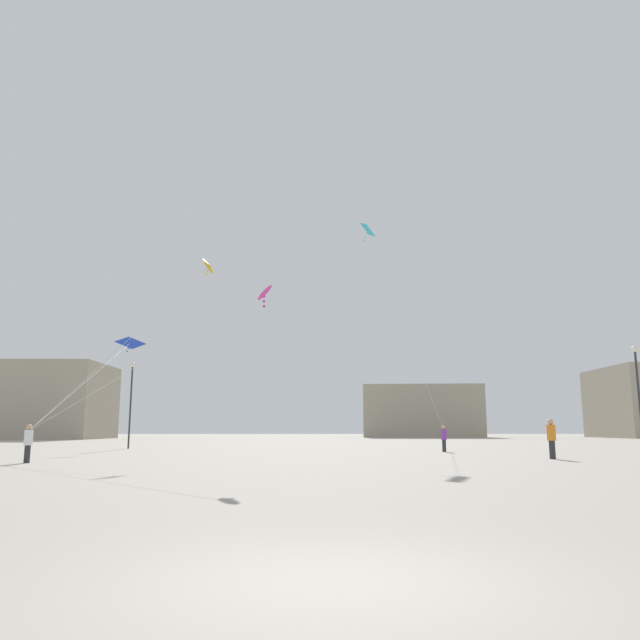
% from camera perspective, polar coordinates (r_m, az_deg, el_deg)
% --- Properties ---
extents(ground_plane, '(300.00, 300.00, 0.00)m').
position_cam_1_polar(ground_plane, '(6.07, 1.27, -23.48)').
color(ground_plane, '#9E9689').
extents(person_in_orange, '(0.40, 0.40, 1.84)m').
position_cam_1_polar(person_in_orange, '(30.92, 20.78, -10.16)').
color(person_in_orange, '#2D2D33').
rests_on(person_in_orange, ground_plane).
extents(person_in_purple, '(0.34, 0.34, 1.57)m').
position_cam_1_polar(person_in_purple, '(38.52, 11.48, -10.68)').
color(person_in_purple, '#2D2D33').
rests_on(person_in_purple, ground_plane).
extents(person_in_white, '(0.34, 0.34, 1.57)m').
position_cam_1_polar(person_in_white, '(28.42, -25.57, -10.20)').
color(person_in_white, '#2D2D33').
rests_on(person_in_white, ground_plane).
extents(kite_magenta_diamond, '(10.26, 4.19, 5.40)m').
position_cam_1_polar(kite_magenta_diamond, '(22.79, -5.89, 2.21)').
color(kite_magenta_diamond, '#D12899').
extents(kite_amber_diamond, '(6.11, 9.39, 9.96)m').
position_cam_1_polar(kite_amber_diamond, '(36.26, -10.44, 4.87)').
color(kite_amber_diamond, yellow).
extents(kite_cobalt_delta, '(1.73, 15.96, 6.20)m').
position_cam_1_polar(kite_cobalt_delta, '(42.96, -17.36, -2.13)').
color(kite_cobalt_delta, blue).
extents(kite_cyan_delta, '(4.74, 3.44, 13.99)m').
position_cam_1_polar(kite_cyan_delta, '(42.51, 4.63, 8.13)').
color(kite_cyan_delta, '#1EB2C6').
extents(building_left_hall, '(15.53, 14.42, 10.13)m').
position_cam_1_polar(building_left_hall, '(92.51, -24.03, -6.93)').
color(building_left_hall, '#A39984').
rests_on(building_left_hall, ground_plane).
extents(building_centre_hall, '(19.58, 12.13, 8.25)m').
position_cam_1_polar(building_centre_hall, '(102.11, 9.40, -8.40)').
color(building_centre_hall, '#A39984').
rests_on(building_centre_hall, ground_plane).
extents(lamppost_east, '(0.36, 0.36, 6.07)m').
position_cam_1_polar(lamppost_east, '(45.73, -17.20, -6.42)').
color(lamppost_east, '#2D2D30').
rests_on(lamppost_east, ground_plane).
extents(lamppost_west, '(0.36, 0.36, 5.87)m').
position_cam_1_polar(lamppost_west, '(37.48, 27.52, -5.20)').
color(lamppost_west, '#2D2D30').
rests_on(lamppost_west, ground_plane).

